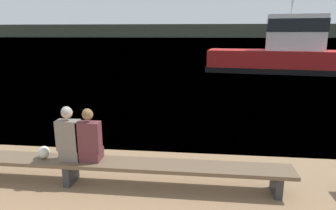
{
  "coord_description": "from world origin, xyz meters",
  "views": [
    {
      "loc": [
        1.81,
        -1.31,
        2.74
      ],
      "look_at": [
        0.92,
        6.58,
        0.8
      ],
      "focal_mm": 32.0,
      "sensor_mm": 36.0,
      "label": 1
    }
  ],
  "objects_px": {
    "person_left": "(69,137)",
    "shopping_bag": "(44,152)",
    "bench_main": "(70,163)",
    "tugboat_red": "(287,55)",
    "person_right": "(90,139)"
  },
  "relations": [
    {
      "from": "person_left",
      "to": "shopping_bag",
      "type": "height_order",
      "value": "person_left"
    },
    {
      "from": "bench_main",
      "to": "tugboat_red",
      "type": "height_order",
      "value": "tugboat_red"
    },
    {
      "from": "shopping_bag",
      "to": "tugboat_red",
      "type": "bearing_deg",
      "value": 62.51
    },
    {
      "from": "bench_main",
      "to": "shopping_bag",
      "type": "xyz_separation_m",
      "value": [
        -0.51,
        0.02,
        0.19
      ]
    },
    {
      "from": "person_left",
      "to": "tugboat_red",
      "type": "relative_size",
      "value": 0.09
    },
    {
      "from": "bench_main",
      "to": "shopping_bag",
      "type": "bearing_deg",
      "value": 178.21
    },
    {
      "from": "person_left",
      "to": "shopping_bag",
      "type": "distance_m",
      "value": 0.62
    },
    {
      "from": "person_left",
      "to": "tugboat_red",
      "type": "bearing_deg",
      "value": 63.97
    },
    {
      "from": "bench_main",
      "to": "shopping_bag",
      "type": "distance_m",
      "value": 0.54
    },
    {
      "from": "person_right",
      "to": "shopping_bag",
      "type": "bearing_deg",
      "value": 179.02
    },
    {
      "from": "bench_main",
      "to": "person_right",
      "type": "bearing_deg",
      "value": 0.03
    },
    {
      "from": "shopping_bag",
      "to": "bench_main",
      "type": "bearing_deg",
      "value": -1.79
    },
    {
      "from": "person_left",
      "to": "shopping_bag",
      "type": "relative_size",
      "value": 4.38
    },
    {
      "from": "bench_main",
      "to": "person_left",
      "type": "bearing_deg",
      "value": -1.71
    },
    {
      "from": "person_left",
      "to": "tugboat_red",
      "type": "distance_m",
      "value": 18.68
    }
  ]
}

